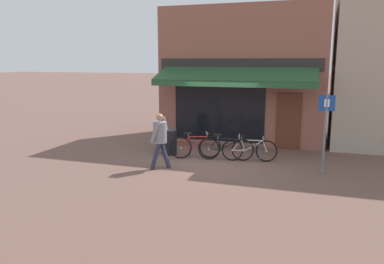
# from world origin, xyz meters

# --- Properties ---
(ground_plane) EXTENTS (160.00, 160.00, 0.00)m
(ground_plane) POSITION_xyz_m (0.00, 0.00, 0.00)
(ground_plane) COLOR brown
(shop_front) EXTENTS (6.43, 4.42, 5.30)m
(shop_front) POSITION_xyz_m (0.30, 4.10, 2.65)
(shop_front) COLOR #8E5647
(shop_front) RESTS_ON ground_plane
(bike_rack_rail) EXTENTS (2.50, 0.04, 0.57)m
(bike_rack_rail) POSITION_xyz_m (0.30, 0.50, 0.45)
(bike_rack_rail) COLOR #47494F
(bike_rack_rail) RESTS_ON ground_plane
(bicycle_red) EXTENTS (1.61, 0.82, 0.88)m
(bicycle_red) POSITION_xyz_m (-0.63, 0.32, 0.39)
(bicycle_red) COLOR black
(bicycle_red) RESTS_ON ground_plane
(bicycle_black) EXTENTS (1.81, 0.52, 0.87)m
(bicycle_black) POSITION_xyz_m (0.40, 0.37, 0.39)
(bicycle_black) COLOR black
(bicycle_black) RESTS_ON ground_plane
(bicycle_silver) EXTENTS (1.79, 0.63, 0.86)m
(bicycle_silver) POSITION_xyz_m (1.15, 0.51, 0.37)
(bicycle_silver) COLOR black
(bicycle_silver) RESTS_ON ground_plane
(pedestrian_adult) EXTENTS (0.58, 0.73, 1.70)m
(pedestrian_adult) POSITION_xyz_m (-1.26, -1.20, 1.03)
(pedestrian_adult) COLOR #282D47
(pedestrian_adult) RESTS_ON ground_plane
(litter_bin) EXTENTS (0.54, 0.54, 0.97)m
(litter_bin) POSITION_xyz_m (-1.66, 0.53, 0.49)
(litter_bin) COLOR black
(litter_bin) RESTS_ON ground_plane
(parking_sign) EXTENTS (0.44, 0.07, 2.35)m
(parking_sign) POSITION_xyz_m (3.42, -0.28, 1.44)
(parking_sign) COLOR slate
(parking_sign) RESTS_ON ground_plane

